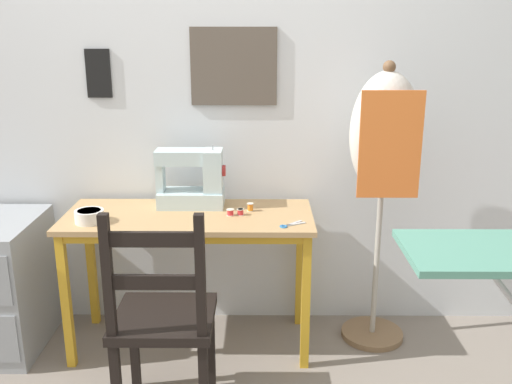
{
  "coord_description": "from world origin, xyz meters",
  "views": [
    {
      "loc": [
        0.35,
        -2.36,
        1.59
      ],
      "look_at": [
        0.33,
        0.22,
        0.82
      ],
      "focal_mm": 40.0,
      "sensor_mm": 36.0,
      "label": 1
    }
  ],
  "objects_px": {
    "fabric_bowl": "(89,216)",
    "thread_spool_mid_table": "(240,212)",
    "sewing_machine": "(194,180)",
    "scissors": "(289,225)",
    "dress_form": "(384,148)",
    "thread_spool_near_machine": "(230,212)",
    "thread_spool_far_edge": "(250,207)",
    "wooden_chair": "(163,320)"
  },
  "relations": [
    {
      "from": "fabric_bowl",
      "to": "dress_form",
      "type": "height_order",
      "value": "dress_form"
    },
    {
      "from": "sewing_machine",
      "to": "wooden_chair",
      "type": "xyz_separation_m",
      "value": [
        -0.06,
        -0.7,
        -0.39
      ]
    },
    {
      "from": "fabric_bowl",
      "to": "wooden_chair",
      "type": "distance_m",
      "value": 0.67
    },
    {
      "from": "thread_spool_far_edge",
      "to": "wooden_chair",
      "type": "height_order",
      "value": "wooden_chair"
    },
    {
      "from": "sewing_machine",
      "to": "fabric_bowl",
      "type": "relative_size",
      "value": 2.55
    },
    {
      "from": "thread_spool_far_edge",
      "to": "wooden_chair",
      "type": "bearing_deg",
      "value": -118.62
    },
    {
      "from": "fabric_bowl",
      "to": "wooden_chair",
      "type": "xyz_separation_m",
      "value": [
        0.4,
        -0.45,
        -0.29
      ]
    },
    {
      "from": "thread_spool_far_edge",
      "to": "sewing_machine",
      "type": "bearing_deg",
      "value": 164.4
    },
    {
      "from": "fabric_bowl",
      "to": "scissors",
      "type": "xyz_separation_m",
      "value": [
        0.92,
        -0.04,
        -0.03
      ]
    },
    {
      "from": "thread_spool_far_edge",
      "to": "thread_spool_mid_table",
      "type": "bearing_deg",
      "value": -126.73
    },
    {
      "from": "thread_spool_mid_table",
      "to": "thread_spool_far_edge",
      "type": "xyz_separation_m",
      "value": [
        0.05,
        0.06,
        0.0
      ]
    },
    {
      "from": "fabric_bowl",
      "to": "scissors",
      "type": "height_order",
      "value": "fabric_bowl"
    },
    {
      "from": "sewing_machine",
      "to": "dress_form",
      "type": "height_order",
      "value": "dress_form"
    },
    {
      "from": "sewing_machine",
      "to": "thread_spool_far_edge",
      "type": "xyz_separation_m",
      "value": [
        0.28,
        -0.08,
        -0.12
      ]
    },
    {
      "from": "scissors",
      "to": "thread_spool_near_machine",
      "type": "distance_m",
      "value": 0.31
    },
    {
      "from": "fabric_bowl",
      "to": "scissors",
      "type": "bearing_deg",
      "value": -2.55
    },
    {
      "from": "sewing_machine",
      "to": "scissors",
      "type": "height_order",
      "value": "sewing_machine"
    },
    {
      "from": "fabric_bowl",
      "to": "thread_spool_near_machine",
      "type": "xyz_separation_m",
      "value": [
        0.65,
        0.1,
        -0.02
      ]
    },
    {
      "from": "thread_spool_far_edge",
      "to": "scissors",
      "type": "bearing_deg",
      "value": -49.76
    },
    {
      "from": "thread_spool_far_edge",
      "to": "fabric_bowl",
      "type": "bearing_deg",
      "value": -167.12
    },
    {
      "from": "sewing_machine",
      "to": "wooden_chair",
      "type": "distance_m",
      "value": 0.8
    },
    {
      "from": "thread_spool_mid_table",
      "to": "sewing_machine",
      "type": "bearing_deg",
      "value": 149.25
    },
    {
      "from": "fabric_bowl",
      "to": "dress_form",
      "type": "xyz_separation_m",
      "value": [
        1.38,
        0.18,
        0.28
      ]
    },
    {
      "from": "fabric_bowl",
      "to": "thread_spool_mid_table",
      "type": "xyz_separation_m",
      "value": [
        0.69,
        0.11,
        -0.02
      ]
    },
    {
      "from": "thread_spool_far_edge",
      "to": "wooden_chair",
      "type": "relative_size",
      "value": 0.04
    },
    {
      "from": "scissors",
      "to": "fabric_bowl",
      "type": "bearing_deg",
      "value": 177.45
    },
    {
      "from": "thread_spool_near_machine",
      "to": "thread_spool_mid_table",
      "type": "bearing_deg",
      "value": 6.49
    },
    {
      "from": "sewing_machine",
      "to": "thread_spool_mid_table",
      "type": "xyz_separation_m",
      "value": [
        0.24,
        -0.14,
        -0.12
      ]
    },
    {
      "from": "thread_spool_far_edge",
      "to": "wooden_chair",
      "type": "distance_m",
      "value": 0.76
    },
    {
      "from": "thread_spool_near_machine",
      "to": "dress_form",
      "type": "height_order",
      "value": "dress_form"
    },
    {
      "from": "scissors",
      "to": "wooden_chair",
      "type": "xyz_separation_m",
      "value": [
        -0.52,
        -0.41,
        -0.26
      ]
    },
    {
      "from": "fabric_bowl",
      "to": "thread_spool_mid_table",
      "type": "height_order",
      "value": "fabric_bowl"
    },
    {
      "from": "thread_spool_mid_table",
      "to": "wooden_chair",
      "type": "xyz_separation_m",
      "value": [
        -0.29,
        -0.56,
        -0.27
      ]
    },
    {
      "from": "fabric_bowl",
      "to": "thread_spool_mid_table",
      "type": "relative_size",
      "value": 3.75
    },
    {
      "from": "scissors",
      "to": "thread_spool_near_machine",
      "type": "height_order",
      "value": "thread_spool_near_machine"
    },
    {
      "from": "scissors",
      "to": "dress_form",
      "type": "relative_size",
      "value": 0.09
    },
    {
      "from": "dress_form",
      "to": "thread_spool_near_machine",
      "type": "bearing_deg",
      "value": -173.67
    },
    {
      "from": "scissors",
      "to": "thread_spool_near_machine",
      "type": "bearing_deg",
      "value": 152.26
    },
    {
      "from": "sewing_machine",
      "to": "scissors",
      "type": "distance_m",
      "value": 0.56
    },
    {
      "from": "thread_spool_mid_table",
      "to": "dress_form",
      "type": "bearing_deg",
      "value": 6.32
    },
    {
      "from": "scissors",
      "to": "dress_form",
      "type": "distance_m",
      "value": 0.6
    },
    {
      "from": "fabric_bowl",
      "to": "thread_spool_far_edge",
      "type": "distance_m",
      "value": 0.76
    }
  ]
}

